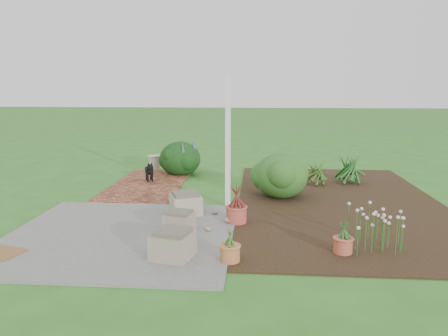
# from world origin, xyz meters

# --- Properties ---
(ground) EXTENTS (80.00, 80.00, 0.00)m
(ground) POSITION_xyz_m (0.00, 0.00, 0.00)
(ground) COLOR #326921
(ground) RESTS_ON ground
(concrete_patio) EXTENTS (3.50, 3.50, 0.04)m
(concrete_patio) POSITION_xyz_m (-1.25, -1.75, 0.02)
(concrete_patio) COLOR slate
(concrete_patio) RESTS_ON ground
(brick_path) EXTENTS (1.60, 3.50, 0.04)m
(brick_path) POSITION_xyz_m (-1.70, 1.75, 0.02)
(brick_path) COLOR maroon
(brick_path) RESTS_ON ground
(garden_bed) EXTENTS (4.00, 7.00, 0.03)m
(garden_bed) POSITION_xyz_m (2.50, 0.50, 0.01)
(garden_bed) COLOR black
(garden_bed) RESTS_ON ground
(veranda_post) EXTENTS (0.10, 0.10, 2.50)m
(veranda_post) POSITION_xyz_m (0.30, 0.10, 1.25)
(veranda_post) COLOR white
(veranda_post) RESTS_ON ground
(stone_trough_near) EXTENTS (0.60, 0.60, 0.33)m
(stone_trough_near) POSITION_xyz_m (-0.25, -2.63, 0.21)
(stone_trough_near) COLOR gray
(stone_trough_near) RESTS_ON concrete_patio
(stone_trough_mid) EXTENTS (0.50, 0.50, 0.27)m
(stone_trough_mid) POSITION_xyz_m (-0.36, -1.53, 0.18)
(stone_trough_mid) COLOR gray
(stone_trough_mid) RESTS_ON concrete_patio
(stone_trough_far) EXTENTS (0.67, 0.67, 0.34)m
(stone_trough_far) POSITION_xyz_m (-0.41, -0.60, 0.21)
(stone_trough_far) COLOR gray
(stone_trough_far) RESTS_ON concrete_patio
(black_dog) EXTENTS (0.29, 0.50, 0.45)m
(black_dog) POSITION_xyz_m (-1.73, 2.04, 0.31)
(black_dog) COLOR black
(black_dog) RESTS_ON brick_path
(cream_ceramic_urn) EXTENTS (0.34, 0.34, 0.39)m
(cream_ceramic_urn) POSITION_xyz_m (-1.97, 3.48, 0.24)
(cream_ceramic_urn) COLOR beige
(cream_ceramic_urn) RESTS_ON brick_path
(evergreen_shrub) EXTENTS (1.28, 1.28, 0.94)m
(evergreen_shrub) POSITION_xyz_m (1.35, 0.83, 0.50)
(evergreen_shrub) COLOR #18390F
(evergreen_shrub) RESTS_ON garden_bed
(agapanthus_clump_back) EXTENTS (0.97, 0.97, 0.86)m
(agapanthus_clump_back) POSITION_xyz_m (3.03, 2.26, 0.46)
(agapanthus_clump_back) COLOR #114017
(agapanthus_clump_back) RESTS_ON garden_bed
(agapanthus_clump_front) EXTENTS (0.82, 0.82, 0.70)m
(agapanthus_clump_front) POSITION_xyz_m (2.25, 2.05, 0.38)
(agapanthus_clump_front) COLOR #18370C
(agapanthus_clump_front) RESTS_ON garden_bed
(pink_flower_patch) EXTENTS (1.16, 1.16, 0.58)m
(pink_flower_patch) POSITION_xyz_m (2.55, -2.08, 0.32)
(pink_flower_patch) COLOR #113D0F
(pink_flower_patch) RESTS_ON garden_bed
(terracotta_pot_bronze) EXTENTS (0.37, 0.37, 0.28)m
(terracotta_pot_bronze) POSITION_xyz_m (0.52, -1.01, 0.17)
(terracotta_pot_bronze) COLOR #B0493B
(terracotta_pot_bronze) RESTS_ON garden_bed
(terracotta_pot_small_left) EXTENTS (0.34, 0.34, 0.22)m
(terracotta_pot_small_left) POSITION_xyz_m (2.06, -2.26, 0.14)
(terracotta_pot_small_left) COLOR #B7533D
(terracotta_pot_small_left) RESTS_ON garden_bed
(terracotta_pot_small_right) EXTENTS (0.29, 0.29, 0.22)m
(terracotta_pot_small_right) POSITION_xyz_m (0.52, -2.68, 0.14)
(terracotta_pot_small_right) COLOR #B46D3D
(terracotta_pot_small_right) RESTS_ON garden_bed
(purple_flowering_bush) EXTENTS (1.29, 1.29, 0.91)m
(purple_flowering_bush) POSITION_xyz_m (-1.17, 3.06, 0.46)
(purple_flowering_bush) COLOR black
(purple_flowering_bush) RESTS_ON ground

